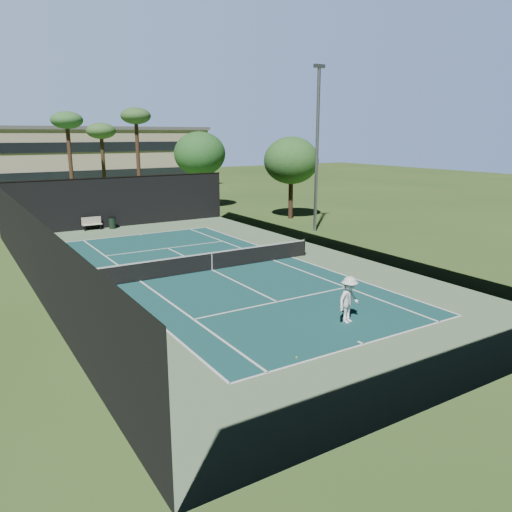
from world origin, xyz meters
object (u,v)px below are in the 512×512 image
(tennis_ball_a, at_px, (297,357))
(tennis_net, at_px, (212,260))
(park_bench, at_px, (92,223))
(player, at_px, (349,300))
(tennis_ball_c, at_px, (202,256))
(tennis_ball_d, at_px, (77,270))
(tennis_ball_b, at_px, (157,261))
(trash_bin, at_px, (112,223))

(tennis_ball_a, bearing_deg, tennis_net, 76.76)
(tennis_ball_a, distance_m, park_bench, 27.19)
(player, xyz_separation_m, tennis_ball_c, (-0.17, 12.98, -0.91))
(tennis_net, relative_size, tennis_ball_d, 180.67)
(tennis_ball_a, relative_size, tennis_ball_c, 0.99)
(tennis_ball_a, relative_size, tennis_ball_d, 0.92)
(tennis_net, bearing_deg, player, -84.07)
(tennis_ball_d, xyz_separation_m, park_bench, (3.81, 11.75, 0.51))
(tennis_net, xyz_separation_m, tennis_ball_b, (-1.88, 3.51, -0.53))
(tennis_net, distance_m, tennis_ball_b, 4.02)
(tennis_ball_a, bearing_deg, tennis_ball_c, 76.23)
(park_bench, bearing_deg, tennis_net, -80.82)
(tennis_ball_b, xyz_separation_m, trash_bin, (0.86, 11.85, 0.45))
(tennis_net, distance_m, player, 9.98)
(player, relative_size, tennis_ball_d, 26.54)
(tennis_ball_d, relative_size, trash_bin, 0.08)
(tennis_ball_a, bearing_deg, tennis_ball_d, 103.26)
(park_bench, relative_size, trash_bin, 1.59)
(trash_bin, bearing_deg, park_bench, 168.09)
(tennis_ball_b, bearing_deg, tennis_ball_a, -93.13)
(park_bench, bearing_deg, tennis_ball_b, -86.93)
(tennis_ball_c, relative_size, trash_bin, 0.07)
(tennis_net, bearing_deg, tennis_ball_d, 148.24)
(tennis_ball_c, relative_size, park_bench, 0.04)
(tennis_net, height_order, player, player)
(tennis_ball_b, distance_m, tennis_ball_d, 4.48)
(tennis_ball_d, bearing_deg, tennis_ball_c, -6.82)
(tennis_ball_b, bearing_deg, player, -77.76)
(park_bench, distance_m, trash_bin, 1.55)
(tennis_ball_a, height_order, park_bench, park_bench)
(trash_bin, bearing_deg, tennis_ball_b, -94.16)
(tennis_ball_a, height_order, tennis_ball_d, tennis_ball_d)
(tennis_ball_c, bearing_deg, park_bench, 105.07)
(tennis_ball_b, height_order, tennis_ball_c, tennis_ball_c)
(tennis_net, xyz_separation_m, park_bench, (-2.54, 15.68, -0.01))
(park_bench, bearing_deg, tennis_ball_d, -107.95)
(player, distance_m, tennis_ball_d, 15.71)
(tennis_net, bearing_deg, park_bench, 99.18)
(tennis_net, height_order, tennis_ball_d, tennis_net)
(tennis_ball_b, bearing_deg, park_bench, 93.07)
(player, relative_size, trash_bin, 2.01)
(player, relative_size, tennis_ball_b, 30.35)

